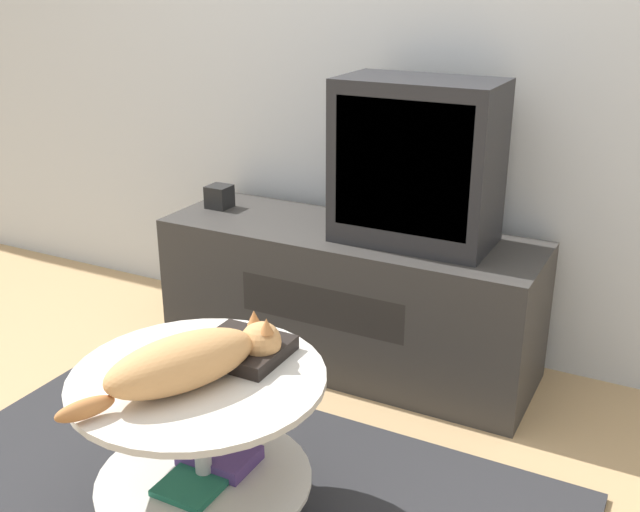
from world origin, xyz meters
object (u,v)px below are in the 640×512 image
Objects in this scene: speaker at (219,197)px; dvd_box at (243,349)px; tv at (417,162)px; cat at (191,361)px.

speaker is 1.14m from dvd_box.
tv is 0.85m from speaker.
tv is 2.52× the size of dvd_box.
speaker reaches higher than cat.
dvd_box is (0.70, -0.90, -0.08)m from speaker.
tv is at bearing -0.58° from speaker.
speaker is 0.40× the size of dvd_box.
dvd_box is at bearing -97.86° from tv.
speaker is 0.17× the size of cat.
tv is at bearing 17.53° from cat.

